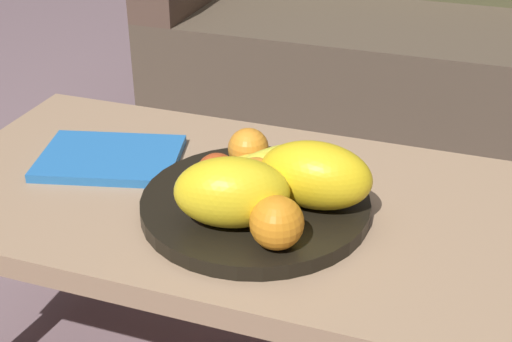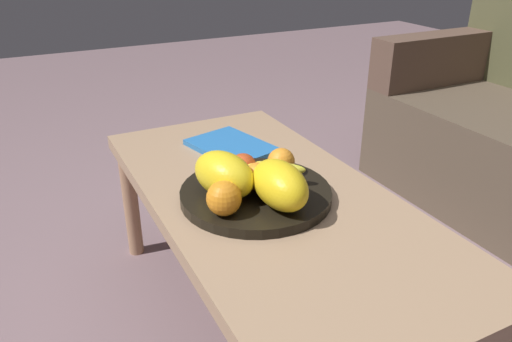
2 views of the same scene
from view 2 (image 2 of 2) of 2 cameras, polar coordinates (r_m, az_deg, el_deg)
ground_plane at (r=1.50m, az=1.38°, el=-17.43°), size 8.00×8.00×0.00m
coffee_table at (r=1.27m, az=1.57°, el=-4.67°), size 1.16×0.56×0.43m
fruit_bowl at (r=1.22m, az=-0.00°, el=-2.64°), size 0.37×0.37×0.03m
melon_large_front at (r=1.12m, az=2.73°, el=-1.58°), size 0.18×0.11×0.11m
melon_smaller_beside at (r=1.17m, az=-3.68°, el=-0.41°), size 0.20×0.15×0.11m
orange_front at (r=1.28m, az=2.88°, el=1.08°), size 0.07×0.07×0.07m
orange_left at (r=1.20m, az=0.13°, el=-0.60°), size 0.07×0.07×0.07m
orange_right at (r=1.10m, az=-3.68°, el=-3.13°), size 0.08×0.08×0.08m
apple_front at (r=1.25m, az=-1.48°, el=0.48°), size 0.07×0.07×0.07m
banana_bunch at (r=1.21m, az=2.13°, el=-0.73°), size 0.17×0.14×0.06m
magazine at (r=1.50m, az=-2.83°, el=2.80°), size 0.29×0.24×0.02m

